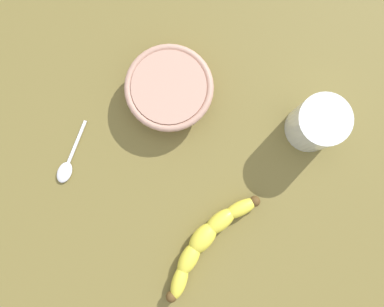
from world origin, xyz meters
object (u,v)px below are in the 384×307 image
ceramic_bowl (171,90)px  teaspoon (67,169)px  banana (207,241)px  smoothie_glass (318,124)px

ceramic_bowl → teaspoon: bearing=-132.6°
banana → teaspoon: bearing=-76.3°
smoothie_glass → ceramic_bowl: (-24.32, 1.39, -1.56)cm
banana → smoothie_glass: smoothie_glass is taller
banana → teaspoon: (-25.33, 7.17, -1.26)cm
banana → ceramic_bowl: bearing=-125.8°
banana → smoothie_glass: bearing=177.4°
ceramic_bowl → teaspoon: size_ratio=1.29×
banana → ceramic_bowl: (-10.64, 23.17, 1.24)cm
banana → teaspoon: 26.35cm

